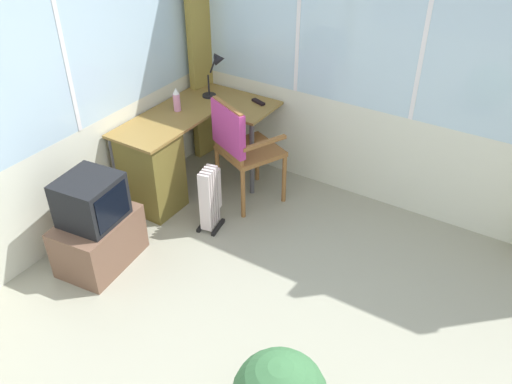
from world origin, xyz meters
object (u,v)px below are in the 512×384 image
Objects in this scene: desk at (157,164)px; space_heater at (211,197)px; wooden_armchair at (238,141)px; desk_lamp at (217,68)px; spray_bottle at (177,100)px; tv_on_stand at (97,227)px; tv_remote at (258,102)px.

space_heater is (-0.03, -0.60, -0.12)m from desk.
wooden_armchair is 0.55m from space_heater.
desk_lamp is 0.82m from wooden_armchair.
spray_bottle is 0.28× the size of tv_on_stand.
tv_remote reaches higher than desk.
wooden_armchair is at bearing -90.22° from spray_bottle.
tv_on_stand reaches higher than space_heater.
tv_remote is at bearing -27.75° from desk.
space_heater is (-0.95, -0.12, -0.47)m from tv_remote.
spray_bottle is at bearing 154.16° from tv_remote.
spray_bottle reaches higher than tv_on_stand.
tv_on_stand is 0.96m from space_heater.
tv_remote is 1.87m from tv_on_stand.
wooden_armchair reaches higher than desk.
wooden_armchair reaches higher than space_heater.
space_heater is (-0.42, -0.00, -0.34)m from wooden_armchair.
wooden_armchair is 1.38m from tv_on_stand.
wooden_armchair is (-0.00, -0.65, -0.22)m from spray_bottle.
desk is 2.37× the size of space_heater.
tv_remote is 1.07m from space_heater.
tv_remote is 0.19× the size of tv_on_stand.
tv_on_stand reaches higher than desk.
desk reaches higher than space_heater.
tv_on_stand is (-1.26, -0.19, -0.52)m from spray_bottle.
desk_lamp reaches higher than desk.
space_heater is at bearing -153.03° from tv_remote.
wooden_armchair is at bearing 0.05° from space_heater.
spray_bottle is 0.96m from space_heater.
wooden_armchair is 1.29× the size of tv_on_stand.
tv_remote is 0.26× the size of space_heater.
tv_on_stand is at bearing -177.56° from desk_lamp.
space_heater is (-0.90, -0.54, -0.73)m from desk_lamp.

